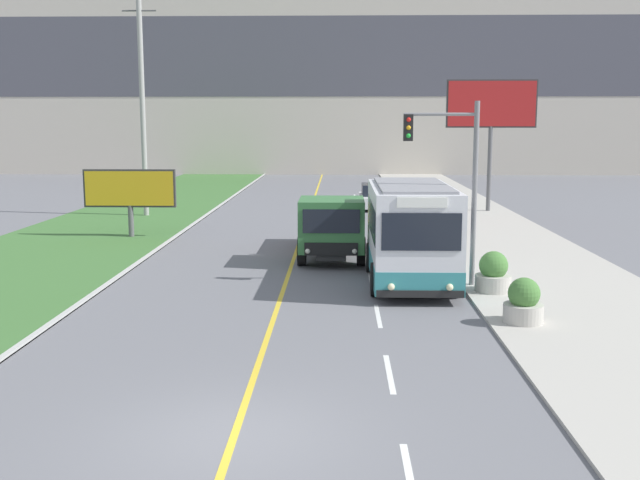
{
  "coord_description": "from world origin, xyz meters",
  "views": [
    {
      "loc": [
        1.72,
        -11.52,
        5.1
      ],
      "look_at": [
        1.1,
        11.79,
        1.4
      ],
      "focal_mm": 42.0,
      "sensor_mm": 36.0,
      "label": 1
    }
  ],
  "objects": [
    {
      "name": "ground_plane",
      "position": [
        0.0,
        0.0,
        0.0
      ],
      "size": [
        300.0,
        300.0,
        0.0
      ],
      "primitive_type": "plane",
      "color": "slate"
    },
    {
      "name": "planter_round_near",
      "position": [
        6.37,
        6.97,
        0.58
      ],
      "size": [
        1.01,
        1.01,
        1.15
      ],
      "color": "#B7B2A8",
      "rests_on": "sidewalk_right"
    },
    {
      "name": "utility_pole_far",
      "position": [
        -8.87,
        28.86,
        6.22
      ],
      "size": [
        1.8,
        0.28,
        12.33
      ],
      "color": "#9E9E99",
      "rests_on": "ground_plane"
    },
    {
      "name": "city_bus",
      "position": [
        3.96,
        11.77,
        1.61
      ],
      "size": [
        2.64,
        6.13,
        3.18
      ],
      "color": "silver",
      "rests_on": "ground_plane"
    },
    {
      "name": "billboard_small",
      "position": [
        -7.57,
        21.21,
        2.11
      ],
      "size": [
        4.07,
        0.24,
        3.02
      ],
      "color": "#59595B",
      "rests_on": "ground_plane"
    },
    {
      "name": "dump_truck",
      "position": [
        1.43,
        15.94,
        1.2
      ],
      "size": [
        2.42,
        6.79,
        2.37
      ],
      "color": "black",
      "rests_on": "ground_plane"
    },
    {
      "name": "apartment_block_background",
      "position": [
        0.0,
        64.95,
        10.66
      ],
      "size": [
        80.0,
        8.04,
        21.31
      ],
      "color": "beige",
      "rests_on": "ground_plane"
    },
    {
      "name": "billboard_large",
      "position": [
        10.17,
        31.05,
        5.76
      ],
      "size": [
        5.02,
        0.24,
        7.41
      ],
      "color": "#59595B",
      "rests_on": "ground_plane"
    },
    {
      "name": "car_distant",
      "position": [
        3.8,
        32.66,
        0.69
      ],
      "size": [
        1.8,
        4.3,
        1.45
      ],
      "color": "silver",
      "rests_on": "ground_plane"
    },
    {
      "name": "lane_marking_centre",
      "position": [
        0.38,
        2.37,
        0.0
      ],
      "size": [
        2.88,
        140.0,
        0.01
      ],
      "color": "gold",
      "rests_on": "ground_plane"
    },
    {
      "name": "planter_round_second",
      "position": [
        6.31,
        10.47,
        0.61
      ],
      "size": [
        1.07,
        1.07,
        1.21
      ],
      "color": "#B7B2A8",
      "rests_on": "sidewalk_right"
    },
    {
      "name": "traffic_light_mast",
      "position": [
        5.18,
        11.39,
        3.65
      ],
      "size": [
        2.28,
        0.32,
        5.72
      ],
      "color": "slate",
      "rests_on": "ground_plane"
    }
  ]
}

